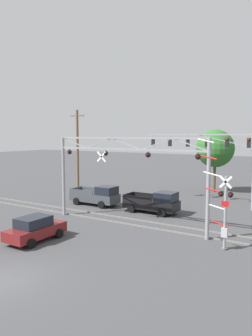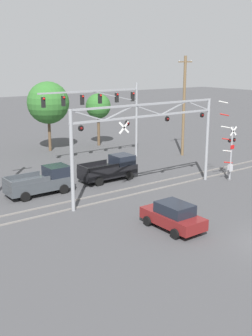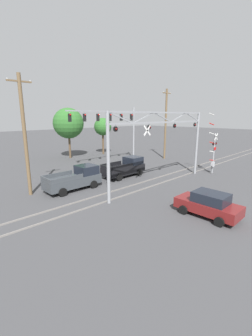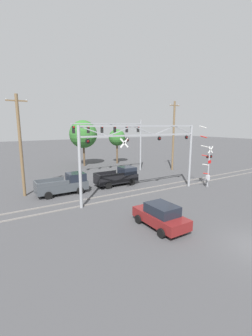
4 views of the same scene
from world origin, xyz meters
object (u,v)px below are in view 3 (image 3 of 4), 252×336
Objects in this scene: utility_pole_left at (25,135)px; background_tree_far_left_verge at (103,127)px; crossing_gantry at (162,137)px; pickup_truck_following at (76,179)px; pickup_truck_lead at (125,167)px; crossing_signal_mast at (213,153)px; background_tree_beyond_span at (68,123)px; traffic_signal_span at (117,123)px; sedan_waiting at (208,204)px; utility_pole_right at (166,124)px.

utility_pole_left reaches higher than background_tree_far_left_verge.
crossing_gantry reaches higher than pickup_truck_following.
crossing_gantry is at bearing -89.64° from pickup_truck_lead.
background_tree_beyond_span is at bearing 108.33° from crossing_signal_mast.
background_tree_beyond_span is (-6.47, 19.53, 2.91)m from crossing_signal_mast.
background_tree_far_left_verge is (7.18, 12.84, 3.61)m from pickup_truck_lead.
background_tree_beyond_span is 6.03m from background_tree_far_left_verge.
traffic_signal_span is 2.23× the size of pickup_truck_lead.
crossing_gantry is 1.93× the size of crossing_signal_mast.
pickup_truck_lead is (-0.03, 4.71, -3.62)m from crossing_gantry.
background_tree_beyond_span is at bearing 48.23° from utility_pole_left.
background_tree_beyond_span is at bearing 61.28° from pickup_truck_following.
crossing_signal_mast is 1.37× the size of pickup_truck_lead.
traffic_signal_span reaches higher than background_tree_far_left_verge.
crossing_gantry is 8.09m from crossing_signal_mast.
crossing_signal_mast is 0.89× the size of background_tree_beyond_span.
utility_pole_right is at bearing 44.38° from sedan_waiting.
pickup_truck_following is at bearing 156.89° from crossing_signal_mast.
crossing_gantry is at bearing -112.16° from background_tree_far_left_verge.
traffic_signal_span reaches higher than pickup_truck_lead.
pickup_truck_following reaches higher than sedan_waiting.
traffic_signal_span is at bearing 69.55° from crossing_gantry.
background_tree_far_left_verge is at bearing 65.43° from traffic_signal_span.
traffic_signal_span is 1.44× the size of background_tree_beyond_span.
pickup_truck_lead is 0.81× the size of background_tree_far_left_verge.
utility_pole_left is 16.46m from background_tree_beyond_span.
background_tree_far_left_verge is at bearing 67.84° from crossing_gantry.
traffic_signal_span reaches higher than crossing_gantry.
pickup_truck_following is (-6.25, 4.62, -3.62)m from crossing_gantry.
background_tree_beyond_span is (7.45, 13.59, 4.31)m from pickup_truck_following.
crossing_signal_mast is 9.88m from pickup_truck_lead.
traffic_signal_span is 7.92m from background_tree_far_left_verge.
pickup_truck_lead and pickup_truck_following have the same top height.
crossing_gantry is 1.36× the size of utility_pole_left.
pickup_truck_following is 5.44m from utility_pole_left.
crossing_gantry is at bearing 63.42° from sedan_waiting.
crossing_signal_mast is (7.66, -1.32, -2.22)m from crossing_gantry.
traffic_signal_span reaches higher than pickup_truck_following.
background_tree_beyond_span reaches higher than background_tree_far_left_verge.
traffic_signal_span is 14.36m from utility_pole_left.
crossing_signal_mast is 19.01m from background_tree_far_left_verge.
crossing_signal_mast is 19.05m from utility_pole_left.
utility_pole_left is 20.52m from background_tree_far_left_verge.
background_tree_far_left_verge is (-4.15, 9.66, -0.67)m from utility_pole_right.
pickup_truck_lead is (-3.90, -5.67, -4.46)m from traffic_signal_span.
crossing_signal_mast reaches higher than pickup_truck_following.
traffic_signal_span is 18.55m from sedan_waiting.
utility_pole_right is at bearing -45.61° from background_tree_beyond_span.
crossing_gantry is 8.58m from pickup_truck_following.
crossing_gantry is 11.43m from utility_pole_left.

